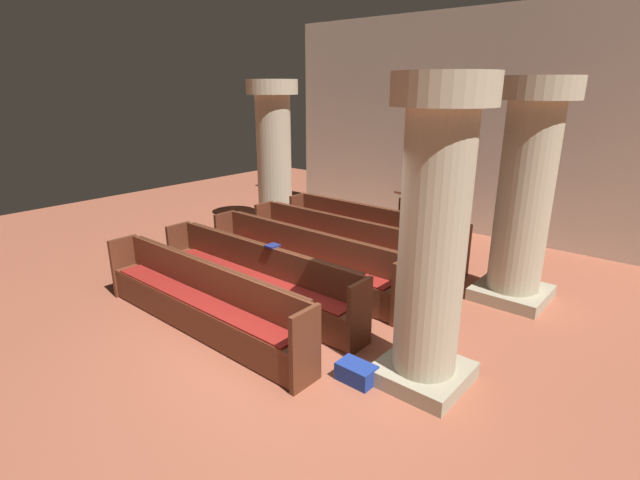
% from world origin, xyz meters
% --- Properties ---
extents(ground_plane, '(19.20, 19.20, 0.00)m').
position_xyz_m(ground_plane, '(0.00, 0.00, 0.00)').
color(ground_plane, '#AD5B42').
extents(back_wall, '(10.00, 0.16, 4.50)m').
position_xyz_m(back_wall, '(0.00, 6.08, 2.25)').
color(back_wall, silver).
rests_on(back_wall, ground).
extents(pew_row_0, '(3.71, 0.46, 0.89)m').
position_xyz_m(pew_row_0, '(-1.10, 3.44, 0.47)').
color(pew_row_0, brown).
rests_on(pew_row_0, ground).
extents(pew_row_1, '(3.71, 0.46, 0.89)m').
position_xyz_m(pew_row_1, '(-1.10, 2.48, 0.47)').
color(pew_row_1, brown).
rests_on(pew_row_1, ground).
extents(pew_row_2, '(3.71, 0.47, 0.89)m').
position_xyz_m(pew_row_2, '(-1.10, 1.53, 0.47)').
color(pew_row_2, brown).
rests_on(pew_row_2, ground).
extents(pew_row_3, '(3.71, 0.46, 0.89)m').
position_xyz_m(pew_row_3, '(-1.10, 0.57, 0.47)').
color(pew_row_3, brown).
rests_on(pew_row_3, ground).
extents(pew_row_4, '(3.71, 0.46, 0.89)m').
position_xyz_m(pew_row_4, '(-1.10, -0.38, 0.47)').
color(pew_row_4, brown).
rests_on(pew_row_4, ground).
extents(pillar_aisle_side, '(1.07, 1.07, 3.16)m').
position_xyz_m(pillar_aisle_side, '(1.61, 3.21, 1.65)').
color(pillar_aisle_side, tan).
rests_on(pillar_aisle_side, ground).
extents(pillar_far_side, '(1.07, 1.07, 3.16)m').
position_xyz_m(pillar_far_side, '(-3.77, 3.59, 1.65)').
color(pillar_far_side, tan).
rests_on(pillar_far_side, ground).
extents(pillar_aisle_rear, '(0.97, 0.97, 3.16)m').
position_xyz_m(pillar_aisle_rear, '(1.61, 0.49, 1.65)').
color(pillar_aisle_rear, tan).
rests_on(pillar_aisle_rear, ground).
extents(lectern, '(0.48, 0.45, 1.08)m').
position_xyz_m(lectern, '(-0.89, 4.41, 0.45)').
color(lectern, '#562B1A').
rests_on(lectern, ground).
extents(hymn_book, '(0.16, 0.18, 0.03)m').
position_xyz_m(hymn_book, '(-0.94, 0.76, 0.90)').
color(hymn_book, navy).
rests_on(hymn_book, pew_row_3).
extents(kneeler_box_blue, '(0.41, 0.26, 0.20)m').
position_xyz_m(kneeler_box_blue, '(1.08, 0.02, 0.10)').
color(kneeler_box_blue, navy).
rests_on(kneeler_box_blue, ground).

